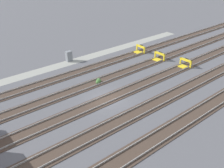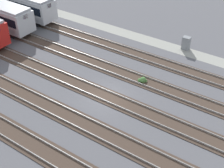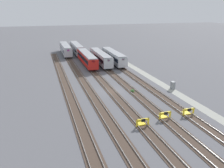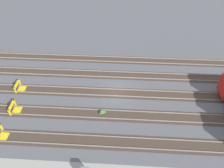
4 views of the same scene
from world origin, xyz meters
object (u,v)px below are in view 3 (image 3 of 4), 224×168
(bumper_stop_near_inner_track, at_px, (164,115))
(weed_clump, at_px, (132,91))
(subway_car_front_row_leftmost, at_px, (100,57))
(bumper_stop_middle_track, at_px, (142,122))
(bumper_stop_nearest_track, at_px, (188,111))
(subway_car_front_row_left_inner, at_px, (77,48))
(subway_car_front_row_rightmost, at_px, (66,49))
(subway_car_front_row_right_inner, at_px, (113,57))
(electrical_cabinet, at_px, (173,85))
(subway_car_front_row_centre, at_px, (87,58))

(bumper_stop_near_inner_track, bearing_deg, weed_clump, 0.86)
(subway_car_front_row_leftmost, bearing_deg, bumper_stop_middle_track, 173.71)
(bumper_stop_nearest_track, relative_size, bumper_stop_middle_track, 1.00)
(bumper_stop_nearest_track, relative_size, weed_clump, 2.18)
(subway_car_front_row_leftmost, height_order, bumper_stop_near_inner_track, subway_car_front_row_leftmost)
(bumper_stop_nearest_track, xyz_separation_m, bumper_stop_near_inner_track, (0.05, 4.26, 0.00))
(bumper_stop_near_inner_track, bearing_deg, subway_car_front_row_left_inner, 4.25)
(subway_car_front_row_left_inner, distance_m, bumper_stop_nearest_track, 57.34)
(subway_car_front_row_rightmost, relative_size, bumper_stop_middle_track, 9.00)
(subway_car_front_row_right_inner, relative_size, electrical_cabinet, 11.27)
(subway_car_front_row_leftmost, distance_m, electrical_cabinet, 27.95)
(bumper_stop_near_inner_track, bearing_deg, bumper_stop_middle_track, 102.35)
(electrical_cabinet, bearing_deg, subway_car_front_row_centre, 25.96)
(subway_car_front_row_leftmost, height_order, bumper_stop_middle_track, subway_car_front_row_leftmost)
(subway_car_front_row_rightmost, bearing_deg, weed_clump, -169.42)
(subway_car_front_row_centre, xyz_separation_m, subway_car_front_row_right_inner, (0.00, -8.44, 0.00))
(subway_car_front_row_left_inner, xyz_separation_m, bumper_stop_nearest_track, (-56.69, -8.48, -1.53))
(bumper_stop_nearest_track, height_order, electrical_cabinet, electrical_cabinet)
(bumper_stop_middle_track, xyz_separation_m, electrical_cabinet, (12.04, -12.93, 0.29))
(subway_car_front_row_leftmost, bearing_deg, weed_clump, 179.59)
(bumper_stop_middle_track, bearing_deg, bumper_stop_nearest_track, -84.07)
(subway_car_front_row_rightmost, distance_m, weed_clump, 45.03)
(subway_car_front_row_rightmost, relative_size, bumper_stop_near_inner_track, 9.00)
(weed_clump, bearing_deg, subway_car_front_row_centre, 9.01)
(bumper_stop_middle_track, bearing_deg, subway_car_front_row_centre, -0.02)
(subway_car_front_row_left_inner, bearing_deg, subway_car_front_row_right_inner, -156.12)
(subway_car_front_row_right_inner, height_order, subway_car_front_row_rightmost, same)
(subway_car_front_row_leftmost, height_order, subway_car_front_row_centre, same)
(subway_car_front_row_leftmost, height_order, bumper_stop_nearest_track, subway_car_front_row_leftmost)
(subway_car_front_row_leftmost, xyz_separation_m, bumper_stop_middle_track, (-38.58, 4.25, -1.53))
(subway_car_front_row_left_inner, height_order, bumper_stop_middle_track, subway_car_front_row_left_inner)
(subway_car_front_row_leftmost, xyz_separation_m, bumper_stop_nearest_track, (-37.69, -4.26, -1.53))
(subway_car_front_row_left_inner, distance_m, electrical_cabinet, 47.35)
(weed_clump, bearing_deg, bumper_stop_near_inner_track, -179.14)
(electrical_cabinet, bearing_deg, subway_car_front_row_rightmost, 20.76)
(subway_car_front_row_centre, bearing_deg, electrical_cabinet, -154.04)
(subway_car_front_row_centre, height_order, bumper_stop_near_inner_track, subway_car_front_row_centre)
(subway_car_front_row_left_inner, relative_size, subway_car_front_row_rightmost, 1.00)
(bumper_stop_nearest_track, xyz_separation_m, electrical_cabinet, (11.15, -4.42, 0.29))
(bumper_stop_near_inner_track, relative_size, electrical_cabinet, 1.25)
(weed_clump, bearing_deg, subway_car_front_row_right_inner, -9.72)
(bumper_stop_near_inner_track, distance_m, bumper_stop_middle_track, 4.35)
(subway_car_front_row_left_inner, relative_size, electrical_cabinet, 11.26)
(subway_car_front_row_rightmost, bearing_deg, subway_car_front_row_leftmost, -155.63)
(subway_car_front_row_left_inner, relative_size, bumper_stop_middle_track, 9.00)
(weed_clump, bearing_deg, subway_car_front_row_left_inner, 5.16)
(subway_car_front_row_left_inner, distance_m, subway_car_front_row_rightmost, 4.25)
(subway_car_front_row_rightmost, bearing_deg, electrical_cabinet, -159.24)
(subway_car_front_row_leftmost, xyz_separation_m, bumper_stop_near_inner_track, (-37.65, 0.00, -1.53))
(bumper_stop_nearest_track, relative_size, bumper_stop_near_inner_track, 1.00)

